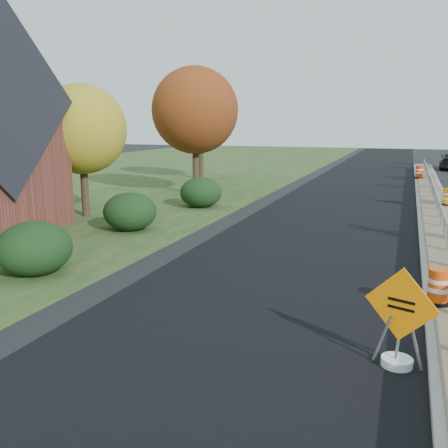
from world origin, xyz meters
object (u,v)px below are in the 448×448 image
(caution_sign, at_px, (398,342))
(barrel_median_far, at_px, (419,172))
(barrel_median_mid, at_px, (447,197))
(barrel_median_near, at_px, (438,287))

(caution_sign, height_order, barrel_median_far, caution_sign)
(barrel_median_mid, bearing_deg, barrel_median_far, 95.05)
(barrel_median_near, height_order, barrel_median_mid, barrel_median_mid)
(caution_sign, height_order, barrel_median_mid, caution_sign)
(caution_sign, height_order, barrel_median_near, caution_sign)
(barrel_median_near, xyz_separation_m, barrel_median_mid, (1.10, 14.80, 0.01))
(barrel_median_near, bearing_deg, barrel_median_mid, 85.75)
(barrel_median_mid, bearing_deg, caution_sign, -95.99)
(caution_sign, bearing_deg, barrel_median_near, 96.30)
(barrel_median_near, bearing_deg, barrel_median_far, 90.00)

